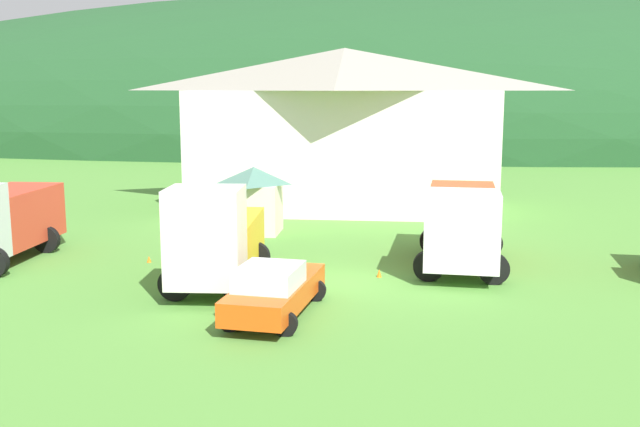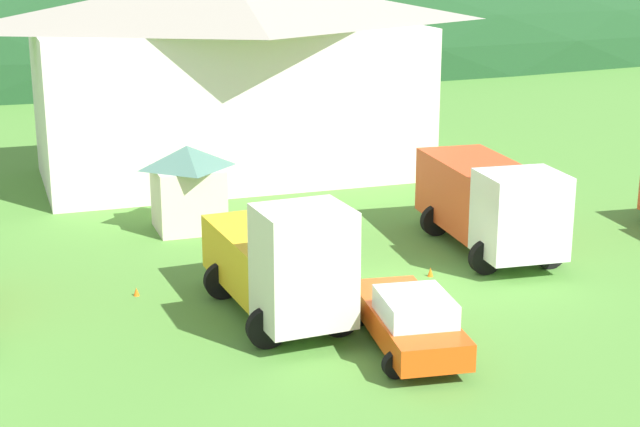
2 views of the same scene
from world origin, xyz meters
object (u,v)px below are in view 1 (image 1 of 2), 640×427
Objects in this scene: play_shed_cream at (254,199)px; service_pickup_orange at (274,290)px; depot_building at (344,127)px; traffic_cone_near_pickup at (149,262)px; heavy_rig_white at (462,222)px; traffic_cone_mid_row at (379,277)px; heavy_rig_striped at (216,238)px.

service_pickup_orange is (3.15, -12.66, -0.79)m from play_shed_cream.
play_shed_cream is at bearing -114.65° from depot_building.
service_pickup_orange is 8.80m from traffic_cone_near_pickup.
service_pickup_orange is at bearing -76.03° from play_shed_cream.
traffic_cone_near_pickup is at bearing -128.79° from service_pickup_orange.
traffic_cone_near_pickup is (-6.10, 6.30, -0.83)m from service_pickup_orange.
traffic_cone_near_pickup is at bearing -83.04° from heavy_rig_white.
service_pickup_orange is 8.99× the size of traffic_cone_mid_row.
service_pickup_orange is at bearing 36.50° from heavy_rig_striped.
depot_building is 30.14× the size of traffic_cone_mid_row.
traffic_cone_mid_row is (5.52, 1.98, -1.73)m from heavy_rig_striped.
heavy_rig_striped reaches higher than traffic_cone_near_pickup.
service_pickup_orange reaches higher than traffic_cone_near_pickup.
depot_building is 5.67× the size of play_shed_cream.
traffic_cone_mid_row is (2.99, 5.00, -0.83)m from service_pickup_orange.
depot_building reaches higher than traffic_cone_mid_row.
play_shed_cream is at bearing -179.81° from heavy_rig_striped.
depot_building is at bearing -174.19° from service_pickup_orange.
depot_building is 16.37m from traffic_cone_near_pickup.
heavy_rig_striped is 1.26× the size of service_pickup_orange.
depot_building is 15.08m from heavy_rig_white.
depot_building is 9.20m from play_shed_cream.
play_shed_cream is 13.07m from service_pickup_orange.
traffic_cone_mid_row is (6.14, -7.67, -1.62)m from play_shed_cream.
heavy_rig_white is (9.19, -5.82, 0.15)m from play_shed_cream.
heavy_rig_striped is 13.05× the size of traffic_cone_near_pickup.
heavy_rig_striped is 0.90× the size of heavy_rig_white.
traffic_cone_mid_row is at bearing -80.82° from depot_building.
depot_building is at bearing 99.18° from traffic_cone_mid_row.
heavy_rig_striped is (-3.01, -17.54, -2.89)m from depot_building.
depot_building is at bearing -153.53° from heavy_rig_white.
play_shed_cream is 10.88m from heavy_rig_white.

